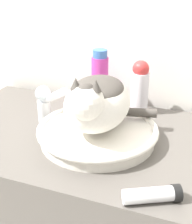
% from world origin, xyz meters
% --- Properties ---
extents(wall_back, '(8.00, 0.05, 2.40)m').
position_xyz_m(wall_back, '(0.00, 0.61, 1.20)').
color(wall_back, silver).
rests_on(wall_back, ground_plane).
extents(sink_basin, '(0.36, 0.36, 0.05)m').
position_xyz_m(sink_basin, '(0.02, 0.26, 0.90)').
color(sink_basin, white).
rests_on(sink_basin, vanity_counter).
extents(cat, '(0.26, 0.29, 0.18)m').
position_xyz_m(cat, '(0.02, 0.25, 1.01)').
color(cat, silver).
rests_on(cat, sink_basin).
extents(faucet, '(0.13, 0.06, 0.14)m').
position_xyz_m(faucet, '(-0.18, 0.31, 0.95)').
color(faucet, silver).
rests_on(faucet, vanity_counter).
extents(shampoo_bottle_tall, '(0.06, 0.06, 0.21)m').
position_xyz_m(shampoo_bottle_tall, '(-0.06, 0.50, 0.98)').
color(shampoo_bottle_tall, '#B2338C').
rests_on(shampoo_bottle_tall, vanity_counter).
extents(lotion_bottle_white, '(0.06, 0.06, 0.19)m').
position_xyz_m(lotion_bottle_white, '(0.08, 0.50, 0.97)').
color(lotion_bottle_white, silver).
rests_on(lotion_bottle_white, vanity_counter).
extents(cream_tube, '(0.13, 0.09, 0.04)m').
position_xyz_m(cream_tube, '(0.23, 0.05, 0.90)').
color(cream_tube, silver).
rests_on(cream_tube, vanity_counter).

